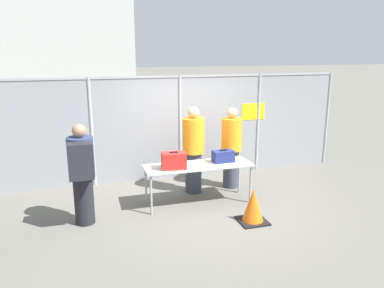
% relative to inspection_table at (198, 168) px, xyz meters
% --- Properties ---
extents(ground_plane, '(120.00, 120.00, 0.00)m').
position_rel_inspection_table_xyz_m(ground_plane, '(0.07, -0.11, -0.72)').
color(ground_plane, '#605E56').
extents(fence_section, '(8.00, 0.07, 2.39)m').
position_rel_inspection_table_xyz_m(fence_section, '(0.08, 1.64, 0.52)').
color(fence_section, '#9EA0A5').
rests_on(fence_section, ground_plane).
extents(inspection_table, '(2.09, 0.68, 0.78)m').
position_rel_inspection_table_xyz_m(inspection_table, '(0.00, 0.00, 0.00)').
color(inspection_table, '#B2B2AD').
rests_on(inspection_table, ground_plane).
extents(suitcase_red, '(0.48, 0.32, 0.33)m').
position_rel_inspection_table_xyz_m(suitcase_red, '(-0.51, -0.09, 0.21)').
color(suitcase_red, red).
rests_on(suitcase_red, inspection_table).
extents(suitcase_navy, '(0.43, 0.25, 0.25)m').
position_rel_inspection_table_xyz_m(suitcase_navy, '(0.53, 0.05, 0.17)').
color(suitcase_navy, navy).
rests_on(suitcase_navy, inspection_table).
extents(traveler_hooded, '(0.44, 0.68, 1.76)m').
position_rel_inspection_table_xyz_m(traveler_hooded, '(-2.15, -0.34, 0.25)').
color(traveler_hooded, black).
rests_on(traveler_hooded, ground_plane).
extents(security_worker_near, '(0.45, 0.45, 1.82)m').
position_rel_inspection_table_xyz_m(security_worker_near, '(0.08, 0.60, 0.22)').
color(security_worker_near, '#383D4C').
rests_on(security_worker_near, ground_plane).
extents(security_worker_far, '(0.43, 0.43, 1.76)m').
position_rel_inspection_table_xyz_m(security_worker_far, '(0.95, 0.66, 0.18)').
color(security_worker_far, '#383D4C').
rests_on(security_worker_far, ground_plane).
extents(utility_trailer, '(3.39, 2.13, 0.70)m').
position_rel_inspection_table_xyz_m(utility_trailer, '(2.31, 3.79, -0.32)').
color(utility_trailer, white).
rests_on(utility_trailer, ground_plane).
extents(distant_hangar, '(14.87, 13.69, 7.31)m').
position_rel_inspection_table_xyz_m(distant_hangar, '(-6.28, 22.66, 2.93)').
color(distant_hangar, '#B2B7B2').
rests_on(distant_hangar, ground_plane).
extents(traffic_cone, '(0.49, 0.49, 0.61)m').
position_rel_inspection_table_xyz_m(traffic_cone, '(0.66, -1.08, -0.44)').
color(traffic_cone, black).
rests_on(traffic_cone, ground_plane).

